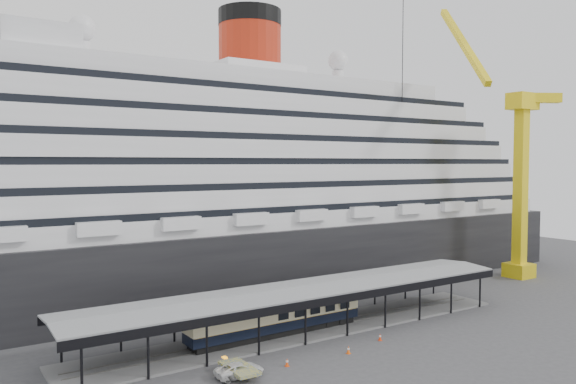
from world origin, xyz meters
The scene contains 9 objects.
ground centered at (0.00, 0.00, 0.00)m, with size 200.00×200.00×0.00m, color #3D3D40.
cruise_ship centered at (0.05, 32.00, 18.35)m, with size 130.00×30.00×43.90m.
platform_canopy centered at (0.00, 5.00, 2.36)m, with size 56.00×9.18×5.30m.
crane_yellow centered at (47.06, 10.54, 19.96)m, with size 23.83×18.78×47.60m.
port_truck centered at (-13.07, -3.07, 0.64)m, with size 2.11×4.57×1.27m, color silver.
pullman_carriage centered at (-3.94, 5.00, 2.59)m, with size 21.69×3.20×21.25m.
traffic_cone_left centered at (-7.99, -3.26, 0.39)m, with size 0.50×0.50×0.79m.
traffic_cone_mid centered at (-0.78, -3.75, 0.41)m, with size 0.47×0.47×0.82m.
traffic_cone_right centered at (4.85, -2.35, 0.39)m, with size 0.49×0.49×0.78m.
Camera 1 is at (-36.98, -47.49, 19.54)m, focal length 35.00 mm.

